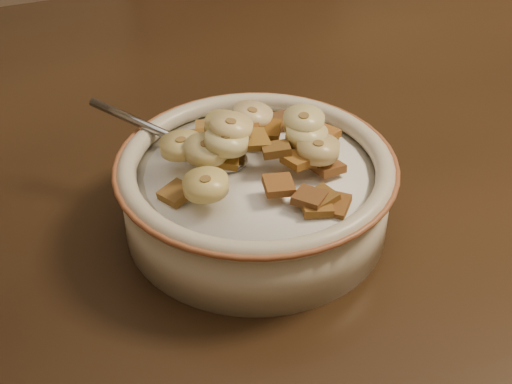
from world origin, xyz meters
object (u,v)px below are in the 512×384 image
object	(u,v)px
chair	(290,101)
spoon	(218,157)
table	(400,155)
cereal_bowl	(256,199)

from	to	relation	value
chair	spoon	bearing A→B (deg)	-138.27
table	spoon	bearing A→B (deg)	-167.95
chair	spoon	size ratio (longest dim) A/B	21.50
table	spoon	xyz separation A→B (m)	(-0.19, -0.04, 0.07)
spoon	chair	bearing A→B (deg)	-162.18
chair	spoon	world-z (taller)	chair
chair	cereal_bowl	size ratio (longest dim) A/B	5.16
chair	cereal_bowl	world-z (taller)	chair
cereal_bowl	spoon	distance (m)	0.04
chair	cereal_bowl	xyz separation A→B (m)	(-0.28, -0.54, 0.26)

